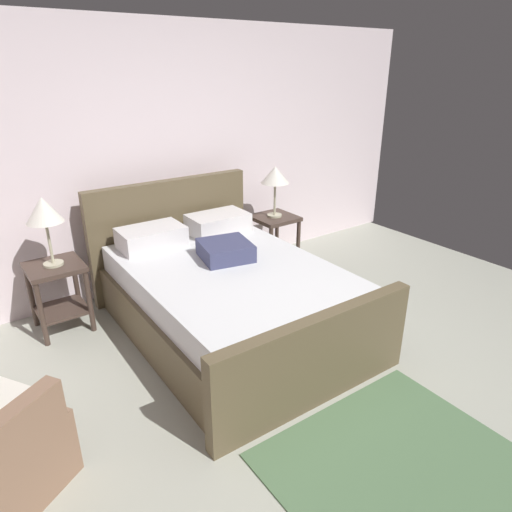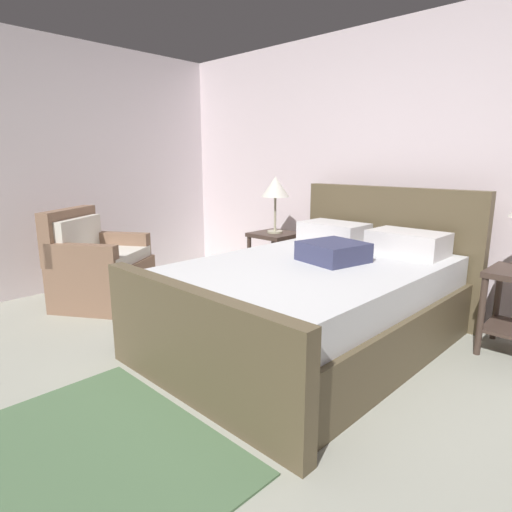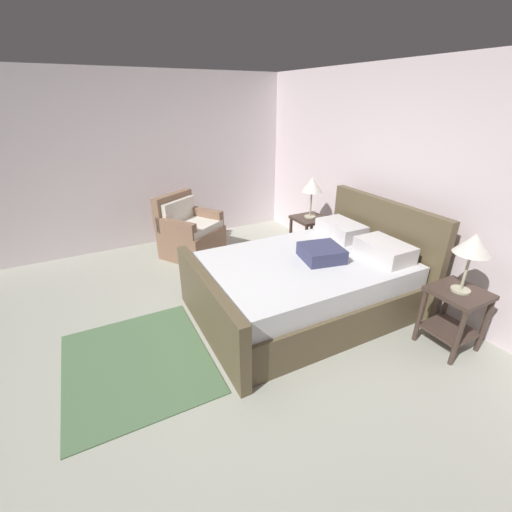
{
  "view_description": "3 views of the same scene",
  "coord_description": "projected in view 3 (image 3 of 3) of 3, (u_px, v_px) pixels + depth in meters",
  "views": [
    {
      "loc": [
        -2.05,
        -1.53,
        2.13
      ],
      "look_at": [
        -0.29,
        0.91,
        0.86
      ],
      "focal_mm": 32.1,
      "sensor_mm": 36.0,
      "label": 1
    },
    {
      "loc": [
        1.49,
        -1.09,
        1.34
      ],
      "look_at": [
        -0.19,
        0.69,
        0.79
      ],
      "focal_mm": 30.14,
      "sensor_mm": 36.0,
      "label": 2
    },
    {
      "loc": [
        2.31,
        -0.61,
        2.16
      ],
      "look_at": [
        -0.33,
        0.8,
        0.75
      ],
      "focal_mm": 23.8,
      "sensor_mm": 36.0,
      "label": 3
    }
  ],
  "objects": [
    {
      "name": "wall_side_left",
      "position": [
        119.0,
        165.0,
        4.93
      ],
      "size": [
        0.12,
        5.36,
        2.52
      ],
      "primitive_type": "cube",
      "color": "silver",
      "rests_on": "ground"
    },
    {
      "name": "nightstand_left",
      "position": [
        309.0,
        230.0,
        4.92
      ],
      "size": [
        0.44,
        0.44,
        0.6
      ],
      "color": "#42322A",
      "rests_on": "ground"
    },
    {
      "name": "armchair",
      "position": [
        189.0,
        233.0,
        4.98
      ],
      "size": [
        1.0,
        1.0,
        0.9
      ],
      "color": "#89664F",
      "rests_on": "ground"
    },
    {
      "name": "bed",
      "position": [
        308.0,
        282.0,
        3.68
      ],
      "size": [
        1.68,
        2.29,
        1.11
      ],
      "color": "brown",
      "rests_on": "ground"
    },
    {
      "name": "table_lamp_left",
      "position": [
        312.0,
        186.0,
        4.64
      ],
      "size": [
        0.29,
        0.29,
        0.58
      ],
      "color": "#B7B293",
      "rests_on": "nightstand_left"
    },
    {
      "name": "nightstand_right",
      "position": [
        455.0,
        310.0,
        3.09
      ],
      "size": [
        0.44,
        0.44,
        0.6
      ],
      "color": "#42322A",
      "rests_on": "ground"
    },
    {
      "name": "table_lamp_right",
      "position": [
        474.0,
        246.0,
        2.82
      ],
      "size": [
        0.3,
        0.3,
        0.54
      ],
      "color": "#B7B293",
      "rests_on": "nightstand_right"
    },
    {
      "name": "ground_plane",
      "position": [
        195.0,
        364.0,
        3.03
      ],
      "size": [
        5.99,
        5.24,
        0.02
      ],
      "primitive_type": "cube",
      "color": "#A8AA9B"
    },
    {
      "name": "wall_back",
      "position": [
        425.0,
        189.0,
        3.63
      ],
      "size": [
        6.11,
        0.12,
        2.52
      ],
      "primitive_type": "cube",
      "color": "silver",
      "rests_on": "ground"
    },
    {
      "name": "area_rug",
      "position": [
        137.0,
        362.0,
        3.03
      ],
      "size": [
        1.43,
        1.24,
        0.01
      ],
      "primitive_type": "cube",
      "rotation": [
        0.0,
        0.0,
        -0.02
      ],
      "color": "#52734E",
      "rests_on": "ground"
    }
  ]
}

